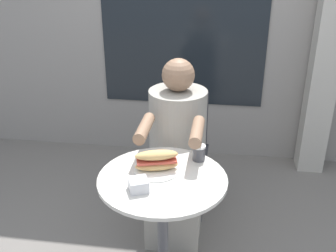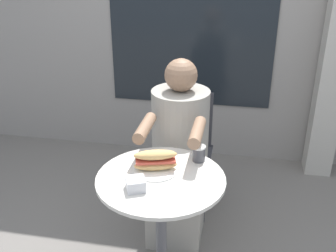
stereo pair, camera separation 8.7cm
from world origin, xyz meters
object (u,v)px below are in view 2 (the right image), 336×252
at_px(diner_chair, 187,140).
at_px(drink_cup, 199,153).
at_px(cafe_table, 161,210).
at_px(sandwich_on_plate, 156,162).
at_px(seated_diner, 179,163).

bearing_deg(diner_chair, drink_cup, 103.70).
bearing_deg(cafe_table, diner_chair, 89.38).
xyz_separation_m(sandwich_on_plate, drink_cup, (0.21, 0.15, -0.01)).
height_order(cafe_table, sandwich_on_plate, sandwich_on_plate).
distance_m(seated_diner, drink_cup, 0.45).
xyz_separation_m(cafe_table, sandwich_on_plate, (-0.04, 0.06, 0.25)).
relative_size(cafe_table, drink_cup, 8.26).
height_order(sandwich_on_plate, drink_cup, sandwich_on_plate).
bearing_deg(cafe_table, seated_diner, 89.02).
relative_size(cafe_table, sandwich_on_plate, 3.12).
xyz_separation_m(diner_chair, sandwich_on_plate, (-0.05, -0.82, 0.27)).
distance_m(sandwich_on_plate, drink_cup, 0.26).
bearing_deg(sandwich_on_plate, drink_cup, 35.31).
relative_size(seated_diner, drink_cup, 13.54).
height_order(diner_chair, seated_diner, seated_diner).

